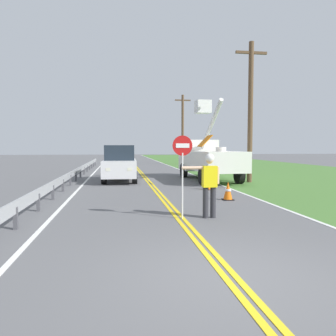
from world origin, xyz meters
TOP-DOWN VIEW (x-y plane):
  - ground_plane at (0.00, 0.00)m, footprint 160.00×160.00m
  - grass_verge_right at (11.60, 20.00)m, footprint 16.00×110.00m
  - centerline_yellow_left at (-0.09, 20.00)m, footprint 0.11×110.00m
  - centerline_yellow_right at (0.09, 20.00)m, footprint 0.11×110.00m
  - edge_line_right at (3.60, 20.00)m, footprint 0.12×110.00m
  - edge_line_left at (-3.60, 20.00)m, footprint 0.12×110.00m
  - flagger_worker at (0.83, 4.10)m, footprint 1.09×0.25m
  - stop_sign_paddle at (0.06, 4.10)m, footprint 0.56×0.04m
  - utility_bucket_truck at (3.66, 14.65)m, footprint 2.67×6.90m
  - oncoming_suv_nearest at (-1.62, 14.45)m, footprint 2.03×4.66m
  - utility_pole_near at (5.65, 12.81)m, footprint 1.80×0.28m
  - utility_pole_mid at (5.56, 32.03)m, footprint 1.80×0.28m
  - traffic_cone_lead at (2.39, 7.01)m, footprint 0.40×0.40m
  - traffic_cone_mid at (2.46, 10.02)m, footprint 0.40×0.40m
  - guardrail_left_shoulder at (-4.20, 16.10)m, footprint 0.10×32.00m

SIDE VIEW (x-z plane):
  - ground_plane at x=0.00m, z-range 0.00..0.00m
  - grass_verge_right at x=11.60m, z-range 0.00..0.01m
  - centerline_yellow_left at x=-0.09m, z-range 0.00..0.01m
  - centerline_yellow_right at x=0.09m, z-range 0.00..0.01m
  - edge_line_right at x=3.60m, z-range 0.00..0.01m
  - edge_line_left at x=-3.60m, z-range 0.00..0.01m
  - traffic_cone_lead at x=2.39m, z-range -0.01..0.69m
  - traffic_cone_mid at x=2.46m, z-range -0.01..0.69m
  - guardrail_left_shoulder at x=-4.20m, z-range 0.16..0.87m
  - flagger_worker at x=0.83m, z-range 0.13..1.96m
  - oncoming_suv_nearest at x=-1.62m, z-range 0.01..2.11m
  - utility_bucket_truck at x=3.66m, z-range -1.07..3.87m
  - stop_sign_paddle at x=0.06m, z-range 0.54..2.87m
  - utility_pole_near at x=5.65m, z-range 0.18..8.01m
  - utility_pole_mid at x=5.56m, z-range 0.18..8.06m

